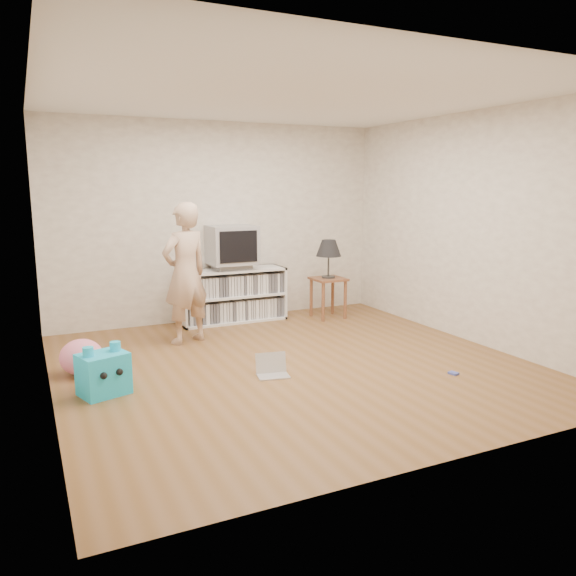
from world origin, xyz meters
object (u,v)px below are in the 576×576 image
(media_unit, at_px, (232,295))
(table_lamp, at_px, (329,249))
(dvd_deck, at_px, (232,266))
(plush_pink, at_px, (81,357))
(crt_tv, at_px, (232,245))
(side_table, at_px, (328,288))
(laptop, at_px, (272,369))
(person, at_px, (185,274))
(plush_blue, at_px, (103,373))

(media_unit, xyz_separation_m, table_lamp, (1.24, -0.39, 0.59))
(dvd_deck, relative_size, plush_pink, 1.12)
(dvd_deck, bearing_deg, crt_tv, -90.00)
(dvd_deck, bearing_deg, plush_pink, -145.25)
(dvd_deck, relative_size, table_lamp, 0.87)
(side_table, xyz_separation_m, plush_pink, (-3.28, -1.04, -0.25))
(laptop, xyz_separation_m, plush_pink, (-1.63, 0.80, 0.12))
(dvd_deck, relative_size, laptop, 1.34)
(crt_tv, relative_size, person, 0.37)
(table_lamp, bearing_deg, laptop, -131.79)
(dvd_deck, distance_m, plush_pink, 2.54)
(media_unit, xyz_separation_m, side_table, (1.24, -0.39, 0.07))
(crt_tv, bearing_deg, person, -137.93)
(crt_tv, relative_size, plush_blue, 1.30)
(crt_tv, height_order, person, person)
(dvd_deck, height_order, crt_tv, crt_tv)
(dvd_deck, relative_size, crt_tv, 0.75)
(crt_tv, bearing_deg, plush_blue, -133.14)
(table_lamp, bearing_deg, person, -169.65)
(table_lamp, relative_size, person, 0.32)
(person, bearing_deg, crt_tv, -158.66)
(dvd_deck, distance_m, person, 1.12)
(person, bearing_deg, laptop, 85.23)
(media_unit, xyz_separation_m, person, (-0.82, -0.76, 0.45))
(media_unit, distance_m, side_table, 1.30)
(side_table, bearing_deg, media_unit, 162.78)
(plush_pink, bearing_deg, side_table, 17.64)
(side_table, height_order, laptop, side_table)
(side_table, xyz_separation_m, person, (-2.07, -0.38, 0.38))
(media_unit, height_order, dvd_deck, dvd_deck)
(side_table, bearing_deg, dvd_deck, 163.44)
(media_unit, bearing_deg, plush_pink, -144.96)
(media_unit, height_order, plush_pink, media_unit)
(dvd_deck, xyz_separation_m, side_table, (1.24, -0.37, -0.32))
(side_table, bearing_deg, person, -169.65)
(laptop, distance_m, plush_blue, 1.53)
(side_table, relative_size, plush_pink, 1.37)
(side_table, distance_m, table_lamp, 0.53)
(side_table, xyz_separation_m, table_lamp, (-0.00, 0.00, 0.53))
(media_unit, height_order, table_lamp, table_lamp)
(person, distance_m, plush_pink, 1.52)
(person, height_order, plush_blue, person)
(table_lamp, height_order, laptop, table_lamp)
(dvd_deck, bearing_deg, laptop, -100.36)
(plush_pink, bearing_deg, dvd_deck, 34.75)
(laptop, bearing_deg, side_table, 59.37)
(media_unit, xyz_separation_m, plush_pink, (-2.04, -1.43, -0.18))
(person, relative_size, laptop, 4.79)
(table_lamp, xyz_separation_m, laptop, (-1.65, -1.84, -0.89))
(crt_tv, xyz_separation_m, plush_pink, (-2.04, -1.41, -0.85))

